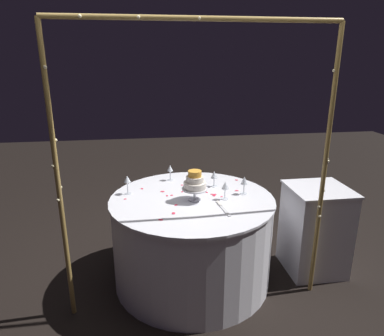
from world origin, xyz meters
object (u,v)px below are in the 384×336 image
at_px(main_table, 192,239).
at_px(wine_glass_2, 214,175).
at_px(tiered_cake, 195,183).
at_px(wine_glass_4, 127,180).
at_px(wine_glass_1, 244,181).
at_px(side_table, 315,229).
at_px(decorative_arch, 199,132).
at_px(wine_glass_0, 225,186).
at_px(cake_knife, 222,208).
at_px(wine_glass_3, 170,169).

relative_size(main_table, wine_glass_2, 9.36).
distance_m(tiered_cake, wine_glass_4, 0.61).
height_order(main_table, wine_glass_1, wine_glass_1).
xyz_separation_m(side_table, wine_glass_1, (0.70, -0.04, 0.50)).
bearing_deg(decorative_arch, wine_glass_0, -136.77).
relative_size(decorative_arch, wine_glass_1, 13.63).
bearing_deg(tiered_cake, wine_glass_4, -21.70).
xyz_separation_m(side_table, wine_glass_2, (0.92, -0.26, 0.49)).
relative_size(tiered_cake, wine_glass_1, 1.61).
bearing_deg(wine_glass_4, wine_glass_0, 163.50).
height_order(tiered_cake, wine_glass_1, tiered_cake).
height_order(main_table, side_table, side_table).
relative_size(side_table, wine_glass_2, 5.47).
relative_size(side_table, wine_glass_0, 5.24).
relative_size(decorative_arch, side_table, 2.66).
relative_size(wine_glass_0, wine_glass_1, 0.98).
bearing_deg(tiered_cake, wine_glass_0, 175.85).
distance_m(main_table, wine_glass_4, 0.78).
height_order(wine_glass_2, cake_knife, wine_glass_2).
distance_m(wine_glass_0, wine_glass_1, 0.22).
xyz_separation_m(wine_glass_1, wine_glass_2, (0.22, -0.22, -0.01)).
bearing_deg(wine_glass_0, cake_knife, 70.75).
distance_m(tiered_cake, cake_knife, 0.31).
distance_m(side_table, wine_glass_3, 1.49).
bearing_deg(wine_glass_0, wine_glass_1, -153.74).
bearing_deg(main_table, tiered_cake, 107.06).
xyz_separation_m(main_table, cake_knife, (-0.21, 0.25, 0.40)).
relative_size(side_table, tiered_cake, 3.17).
distance_m(side_table, cake_knife, 1.06).
xyz_separation_m(tiered_cake, wine_glass_1, (-0.45, -0.08, -0.04)).
bearing_deg(tiered_cake, cake_knife, 135.15).
bearing_deg(wine_glass_0, decorative_arch, 43.23).
relative_size(wine_glass_2, cake_knife, 0.51).
xyz_separation_m(tiered_cake, wine_glass_3, (0.16, -0.54, -0.04)).
xyz_separation_m(wine_glass_0, cake_knife, (0.06, 0.18, -0.11)).
bearing_deg(wine_glass_2, cake_knife, 86.17).
height_order(decorative_arch, cake_knife, decorative_arch).
distance_m(main_table, wine_glass_3, 0.72).
xyz_separation_m(wine_glass_0, wine_glass_3, (0.42, -0.55, -0.00)).
distance_m(decorative_arch, cake_knife, 0.68).
bearing_deg(main_table, wine_glass_2, -134.51).
bearing_deg(wine_glass_0, main_table, -14.52).
bearing_deg(wine_glass_4, tiered_cake, 158.30).
relative_size(main_table, wine_glass_1, 8.76).
height_order(wine_glass_2, wine_glass_4, wine_glass_4).
xyz_separation_m(wine_glass_0, wine_glass_2, (0.03, -0.32, -0.01)).
height_order(tiered_cake, wine_glass_2, tiered_cake).
relative_size(tiered_cake, wine_glass_0, 1.65).
distance_m(wine_glass_1, wine_glass_4, 1.03).
distance_m(side_table, tiered_cake, 1.27).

